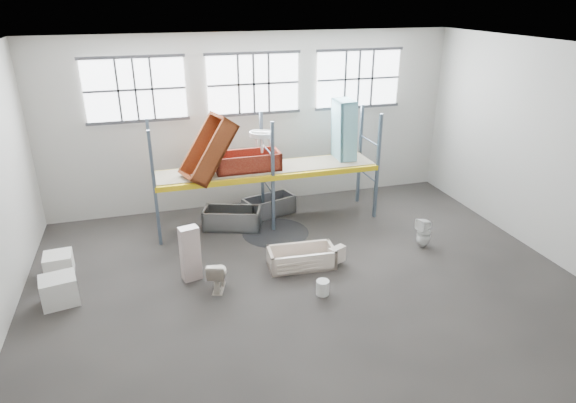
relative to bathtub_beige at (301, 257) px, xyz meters
name	(u,v)px	position (x,y,z in m)	size (l,w,h in m)	color
floor	(307,287)	(-0.13, -0.83, -0.28)	(12.00, 10.00, 0.10)	#423D3A
ceiling	(311,47)	(-0.13, -0.83, 4.82)	(12.00, 10.00, 0.10)	silver
wall_back	(254,121)	(-0.13, 4.22, 2.27)	(12.00, 0.10, 5.00)	#B8B4AA
wall_front	(455,331)	(-0.13, -5.88, 2.27)	(12.00, 0.10, 5.00)	#AFACA3
wall_right	(555,154)	(5.92, -0.83, 2.27)	(0.10, 10.00, 5.00)	#B7B3AA
window_left	(135,90)	(-3.33, 4.11, 3.37)	(2.60, 0.04, 1.60)	white
window_mid	(254,84)	(-0.13, 4.11, 3.37)	(2.60, 0.04, 1.60)	white
window_right	(358,79)	(3.07, 4.11, 3.37)	(2.60, 0.04, 1.60)	white
rack_upright_la	(155,190)	(-3.13, 2.07, 1.27)	(0.08, 0.08, 3.00)	slate
rack_upright_lb	(153,174)	(-3.13, 3.27, 1.27)	(0.08, 0.08, 3.00)	slate
rack_upright_ma	(273,178)	(-0.13, 2.07, 1.27)	(0.08, 0.08, 3.00)	slate
rack_upright_mb	(262,164)	(-0.13, 3.27, 1.27)	(0.08, 0.08, 3.00)	slate
rack_upright_ra	(377,167)	(2.87, 2.07, 1.27)	(0.08, 0.08, 3.00)	slate
rack_upright_rb	(360,155)	(2.87, 3.27, 1.27)	(0.08, 0.08, 3.00)	slate
rack_beam_front	(273,178)	(-0.13, 2.07, 1.27)	(6.00, 0.10, 0.14)	yellow
rack_beam_back	(262,164)	(-0.13, 3.27, 1.27)	(6.00, 0.10, 0.14)	yellow
shelf_deck	(267,168)	(-0.13, 2.67, 1.35)	(5.90, 1.10, 0.03)	gray
wet_patch	(275,233)	(-0.13, 1.87, -0.23)	(1.80, 1.80, 0.00)	black
bathtub_beige	(301,257)	(0.00, 0.00, 0.00)	(1.55, 0.73, 0.46)	beige
cistern_spare	(337,255)	(0.82, -0.19, 0.05)	(0.40, 0.19, 0.38)	beige
sink_in_tub	(307,263)	(0.09, -0.16, -0.07)	(0.43, 0.43, 0.15)	beige
toilet_beige	(218,274)	(-2.03, -0.41, 0.13)	(0.40, 0.69, 0.71)	beige
cistern_tall	(190,254)	(-2.54, 0.17, 0.41)	(0.41, 0.27, 1.28)	#C1A8A2
toilet_white	(424,233)	(3.26, 0.07, 0.16)	(0.35, 0.35, 0.77)	white
steel_tub_left	(232,218)	(-1.18, 2.49, 0.05)	(1.53, 0.71, 0.56)	#9DA2A5
steel_tub_right	(269,206)	(0.01, 3.09, 0.04)	(1.45, 0.68, 0.53)	#9EA0A6
rust_tub_flat	(247,161)	(-0.68, 2.66, 1.59)	(1.72, 0.81, 0.48)	brown
rust_tub_tilted	(208,149)	(-1.71, 2.48, 2.07)	(1.78, 0.84, 0.50)	brown
sink_on_shelf	(262,151)	(-0.30, 2.54, 1.87)	(0.65, 0.50, 0.58)	silver
blue_tub_upright	(344,131)	(2.15, 2.86, 2.17)	(1.73, 0.81, 0.49)	#7BC0CD
bucket	(323,288)	(0.07, -1.26, -0.06)	(0.28, 0.28, 0.33)	silver
carton_near	(59,290)	(-5.26, -0.02, 0.07)	(0.70, 0.60, 0.60)	silver
carton_far	(59,264)	(-5.42, 1.22, 0.03)	(0.61, 0.61, 0.51)	silver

